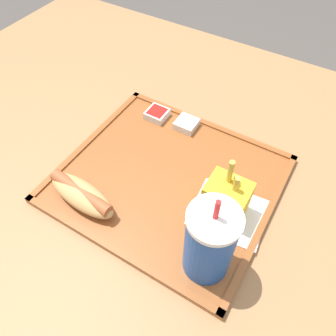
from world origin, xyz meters
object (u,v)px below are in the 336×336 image
object	(u,v)px
soda_cup	(210,243)
hot_dog_far	(82,194)
sauce_cup_ketchup	(157,114)
sauce_cup_mayo	(187,124)
fries_carton	(227,198)

from	to	relation	value
soda_cup	hot_dog_far	size ratio (longest dim) A/B	1.21
hot_dog_far	sauce_cup_ketchup	xyz separation A→B (m)	(0.00, -0.26, -0.01)
soda_cup	sauce_cup_mayo	size ratio (longest dim) A/B	4.05
soda_cup	sauce_cup_ketchup	size ratio (longest dim) A/B	4.05
fries_carton	sauce_cup_ketchup	xyz separation A→B (m)	(0.23, -0.14, -0.03)
hot_dog_far	fries_carton	size ratio (longest dim) A/B	1.22
sauce_cup_mayo	fries_carton	bearing A→B (deg)	136.74
sauce_cup_ketchup	soda_cup	bearing A→B (deg)	134.71
fries_carton	sauce_cup_mayo	size ratio (longest dim) A/B	2.74
fries_carton	sauce_cup_ketchup	world-z (taller)	fries_carton
sauce_cup_ketchup	hot_dog_far	bearing A→B (deg)	91.05
hot_dog_far	sauce_cup_ketchup	size ratio (longest dim) A/B	3.36
fries_carton	sauce_cup_mayo	xyz separation A→B (m)	(0.16, -0.15, -0.03)
fries_carton	sauce_cup_ketchup	size ratio (longest dim) A/B	2.74
sauce_cup_mayo	sauce_cup_ketchup	world-z (taller)	same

